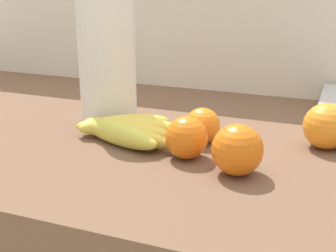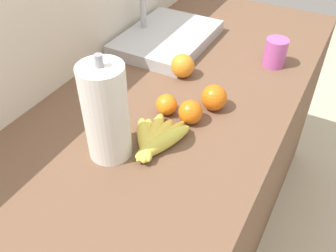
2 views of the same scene
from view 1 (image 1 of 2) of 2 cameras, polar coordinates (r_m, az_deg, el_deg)
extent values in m
cube|color=silver|center=(1.29, 12.05, -5.04)|extent=(2.25, 0.06, 1.30)
ellipsoid|color=#D7CF4C|center=(0.84, -6.12, -0.87)|extent=(0.19, 0.11, 0.04)
ellipsoid|color=#E0C74C|center=(0.84, -5.44, -1.01)|extent=(0.21, 0.07, 0.03)
ellipsoid|color=#E5CA4C|center=(0.85, -5.39, -0.59)|extent=(0.18, 0.05, 0.04)
ellipsoid|color=#E7CA4C|center=(0.87, -4.74, -0.26)|extent=(0.21, 0.09, 0.04)
ellipsoid|color=#DCCE4C|center=(0.88, -5.27, -0.16)|extent=(0.17, 0.11, 0.03)
ellipsoid|color=#DCC94C|center=(0.89, -5.32, 0.14)|extent=(0.16, 0.14, 0.04)
sphere|color=orange|center=(0.84, 4.23, 0.06)|extent=(0.06, 0.06, 0.06)
sphere|color=orange|center=(0.77, 2.29, -1.44)|extent=(0.07, 0.07, 0.07)
sphere|color=orange|center=(0.85, 18.87, -0.01)|extent=(0.08, 0.08, 0.08)
sphere|color=orange|center=(0.71, 8.49, -2.91)|extent=(0.08, 0.08, 0.08)
cylinder|color=white|center=(0.95, -7.47, 8.26)|extent=(0.11, 0.11, 0.26)
cylinder|color=gray|center=(0.94, -7.51, 9.15)|extent=(0.02, 0.02, 0.29)
camera|label=2|loc=(1.13, -56.97, 31.51)|focal=39.18mm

